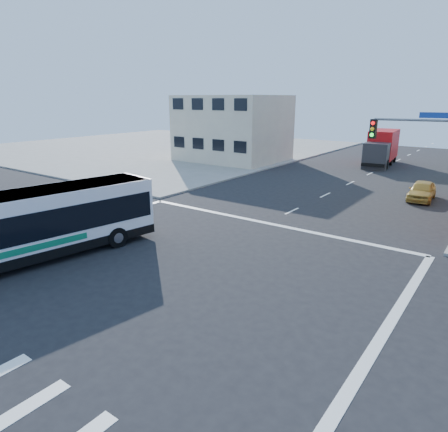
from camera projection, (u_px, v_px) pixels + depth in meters
The scene contains 7 objects.
ground at pixel (161, 274), 18.07m from camera, with size 120.00×120.00×0.00m, color black.
sidewalk_nw at pixel (160, 147), 64.95m from camera, with size 50.00×50.00×0.15m, color gray.
building_west at pixel (233, 129), 49.78m from camera, with size 12.06×10.06×8.00m.
signal_mast_ne at pixel (440, 154), 19.75m from camera, with size 7.91×1.13×8.07m.
transit_bus at pixel (24, 225), 18.92m from camera, with size 4.80×13.07×3.79m.
box_truck at pixel (381, 149), 47.04m from camera, with size 3.50×9.13×4.01m.
parked_car at pixel (422, 191), 31.06m from camera, with size 1.74×4.33×1.48m, color gold.
Camera 1 is at (12.10, -11.70, 7.65)m, focal length 32.00 mm.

